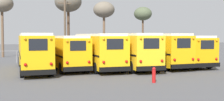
# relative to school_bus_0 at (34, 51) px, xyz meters

# --- Properties ---
(ground_plane) EXTENTS (160.00, 160.00, 0.00)m
(ground_plane) POSITION_rel_school_bus_0_xyz_m (7.31, 0.62, -1.78)
(ground_plane) COLOR #4C4C4F
(school_bus_0) EXTENTS (2.55, 10.82, 3.30)m
(school_bus_0) POSITION_rel_school_bus_0_xyz_m (0.00, 0.00, 0.00)
(school_bus_0) COLOR #EAAA0F
(school_bus_0) RESTS_ON ground
(school_bus_1) EXTENTS (2.74, 9.94, 3.10)m
(school_bus_1) POSITION_rel_school_bus_0_xyz_m (2.92, 0.61, -0.10)
(school_bus_1) COLOR #EAAA0F
(school_bus_1) RESTS_ON ground
(school_bus_2) EXTENTS (2.66, 10.60, 3.27)m
(school_bus_2) POSITION_rel_school_bus_0_xyz_m (5.85, 0.00, -0.01)
(school_bus_2) COLOR yellow
(school_bus_2) RESTS_ON ground
(school_bus_3) EXTENTS (2.86, 10.85, 3.31)m
(school_bus_3) POSITION_rel_school_bus_0_xyz_m (8.77, -0.55, 0.02)
(school_bus_3) COLOR yellow
(school_bus_3) RESTS_ON ground
(school_bus_4) EXTENTS (2.94, 10.01, 3.29)m
(school_bus_4) POSITION_rel_school_bus_0_xyz_m (11.70, -0.36, 0.00)
(school_bus_4) COLOR #EAAA0F
(school_bus_4) RESTS_ON ground
(school_bus_5) EXTENTS (2.83, 10.90, 3.09)m
(school_bus_5) POSITION_rel_school_bus_0_xyz_m (14.62, 0.36, -0.10)
(school_bus_5) COLOR #E5A00C
(school_bus_5) RESTS_ON ground
(utility_pole) EXTENTS (1.80, 0.28, 8.51)m
(utility_pole) POSITION_rel_school_bus_0_xyz_m (4.80, 12.70, 2.64)
(utility_pole) COLOR brown
(utility_pole) RESTS_ON ground
(bare_tree_0) EXTENTS (3.14, 3.14, 8.09)m
(bare_tree_0) POSITION_rel_school_bus_0_xyz_m (19.46, 19.34, 5.04)
(bare_tree_0) COLOR brown
(bare_tree_0) RESTS_ON ground
(bare_tree_1) EXTENTS (3.86, 3.86, 9.23)m
(bare_tree_1) POSITION_rel_school_bus_0_xyz_m (13.50, 23.09, 5.88)
(bare_tree_1) COLOR brown
(bare_tree_1) RESTS_ON ground
(bare_tree_2) EXTENTS (3.20, 3.20, 8.86)m
(bare_tree_2) POSITION_rel_school_bus_0_xyz_m (-3.40, 17.65, 5.73)
(bare_tree_2) COLOR brown
(bare_tree_2) RESTS_ON ground
(bare_tree_3) EXTENTS (3.89, 3.89, 9.46)m
(bare_tree_3) POSITION_rel_school_bus_0_xyz_m (5.72, 15.38, 6.11)
(bare_tree_3) COLOR #473323
(bare_tree_3) RESTS_ON ground
(fence_line) EXTENTS (22.68, 0.06, 1.42)m
(fence_line) POSITION_rel_school_bus_0_xyz_m (7.31, 7.36, -0.79)
(fence_line) COLOR #939399
(fence_line) RESTS_ON ground
(fire_hydrant) EXTENTS (0.24, 0.24, 1.03)m
(fire_hydrant) POSITION_rel_school_bus_0_xyz_m (7.17, -9.09, -1.26)
(fire_hydrant) COLOR #B21414
(fire_hydrant) RESTS_ON ground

